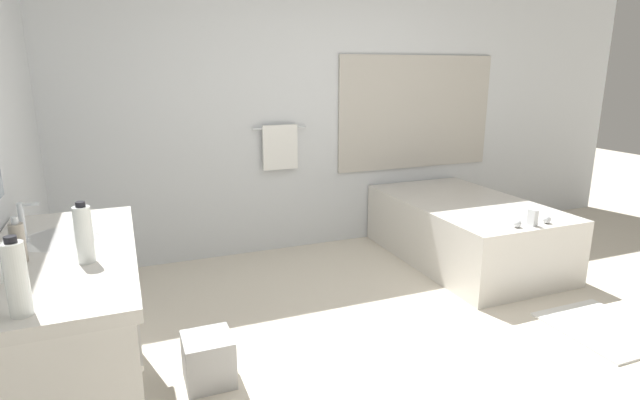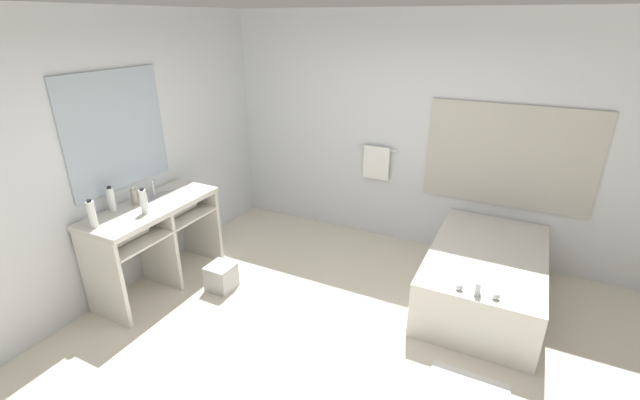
# 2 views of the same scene
# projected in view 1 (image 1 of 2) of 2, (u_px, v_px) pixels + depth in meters

# --- Properties ---
(ground_plane) EXTENTS (16.00, 16.00, 0.00)m
(ground_plane) POSITION_uv_depth(u_px,v_px,m) (443.00, 363.00, 2.90)
(ground_plane) COLOR beige
(ground_plane) RESTS_ON ground
(wall_back_with_blinds) EXTENTS (7.40, 0.13, 2.70)m
(wall_back_with_blinds) POSITION_uv_depth(u_px,v_px,m) (312.00, 105.00, 4.57)
(wall_back_with_blinds) COLOR silver
(wall_back_with_blinds) RESTS_ON ground_plane
(vanity_counter) EXTENTS (0.58, 1.34, 0.91)m
(vanity_counter) POSITION_uv_depth(u_px,v_px,m) (70.00, 303.00, 2.18)
(vanity_counter) COLOR silver
(vanity_counter) RESTS_ON ground_plane
(sink_faucet) EXTENTS (0.09, 0.04, 0.18)m
(sink_faucet) POSITION_uv_depth(u_px,v_px,m) (23.00, 223.00, 2.20)
(sink_faucet) COLOR silver
(sink_faucet) RESTS_ON vanity_counter
(bathtub) EXTENTS (1.03, 1.72, 0.66)m
(bathtub) POSITION_uv_depth(u_px,v_px,m) (464.00, 227.00, 4.42)
(bathtub) COLOR silver
(bathtub) RESTS_ON ground_plane
(water_bottle_1) EXTENTS (0.07, 0.07, 0.25)m
(water_bottle_1) POSITION_uv_depth(u_px,v_px,m) (84.00, 234.00, 1.96)
(water_bottle_1) COLOR silver
(water_bottle_1) RESTS_ON vanity_counter
(water_bottle_3) EXTENTS (0.07, 0.07, 0.26)m
(water_bottle_3) POSITION_uv_depth(u_px,v_px,m) (17.00, 278.00, 1.53)
(water_bottle_3) COLOR silver
(water_bottle_3) RESTS_ON vanity_counter
(soap_dispenser) EXTENTS (0.06, 0.06, 0.19)m
(soap_dispenser) POSITION_uv_depth(u_px,v_px,m) (18.00, 242.00, 1.97)
(soap_dispenser) COLOR gray
(soap_dispenser) RESTS_ON vanity_counter
(waste_bin) EXTENTS (0.26, 0.26, 0.27)m
(waste_bin) POSITION_uv_depth(u_px,v_px,m) (208.00, 359.00, 2.70)
(waste_bin) COLOR #B2B2B2
(waste_bin) RESTS_ON ground_plane
(bath_mat) EXTENTS (0.59, 0.67, 0.02)m
(bath_mat) POSITION_uv_depth(u_px,v_px,m) (604.00, 329.00, 3.27)
(bath_mat) COLOR white
(bath_mat) RESTS_ON ground_plane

